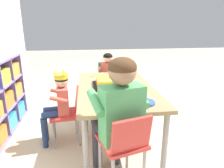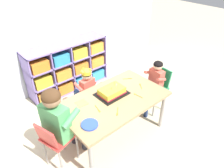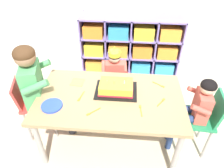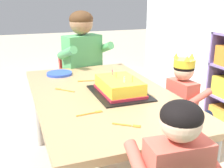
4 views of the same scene
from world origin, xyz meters
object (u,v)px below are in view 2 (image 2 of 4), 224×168
classroom_chair_adult_side (56,139)px  fork_scattered_mid_table (138,95)px  classroom_chair_blue (91,97)px  fork_at_table_front_edge (98,109)px  fork_near_cake_tray (128,79)px  fork_by_napkin (141,86)px  child_with_crown (85,86)px  fork_near_child_seat (117,112)px  classroom_chair_guest_side (157,86)px  paper_plate_stack (90,125)px  guest_at_table_side (154,81)px  activity_table (113,103)px  adult_helper_seated (60,118)px  birthday_cake_on_tray (112,92)px

classroom_chair_adult_side → fork_scattered_mid_table: 1.11m
classroom_chair_blue → fork_at_table_front_edge: size_ratio=4.30×
fork_near_cake_tray → fork_by_napkin: size_ratio=1.06×
fork_scattered_mid_table → fork_at_table_front_edge: bearing=-109.5°
fork_near_cake_tray → child_with_crown: bearing=-2.8°
fork_scattered_mid_table → fork_near_child_seat: bearing=-88.2°
classroom_chair_blue → classroom_chair_guest_side: (0.87, -0.51, 0.08)m
child_with_crown → classroom_chair_adult_side: bearing=27.7°
fork_at_table_front_edge → fork_by_napkin: bearing=-78.2°
classroom_chair_blue → fork_scattered_mid_table: size_ratio=4.45×
classroom_chair_blue → paper_plate_stack: (-0.49, -0.67, 0.27)m
guest_at_table_side → fork_near_child_seat: 0.93m
activity_table → fork_near_child_seat: (-0.13, -0.21, 0.06)m
adult_helper_seated → fork_near_cake_tray: size_ratio=8.97×
classroom_chair_adult_side → paper_plate_stack: classroom_chair_adult_side is taller
classroom_chair_guest_side → paper_plate_stack: (-1.36, -0.16, 0.19)m
fork_near_child_seat → guest_at_table_side: bearing=-30.0°
paper_plate_stack → birthday_cake_on_tray: bearing=25.8°
classroom_chair_blue → fork_scattered_mid_table: bearing=105.7°
guest_at_table_side → fork_at_table_front_edge: bearing=-84.6°
paper_plate_stack → fork_scattered_mid_table: bearing=1.7°
classroom_chair_blue → fork_at_table_front_edge: fork_at_table_front_edge is taller
fork_at_table_front_edge → fork_near_child_seat: bearing=-130.4°
fork_near_child_seat → adult_helper_seated: bearing=109.6°
classroom_chair_adult_side → adult_helper_seated: size_ratio=0.65×
classroom_chair_blue → paper_plate_stack: size_ratio=3.28×
child_with_crown → fork_near_child_seat: size_ratio=7.12×
paper_plate_stack → fork_near_child_seat: paper_plate_stack is taller
child_with_crown → fork_near_cake_tray: child_with_crown is taller
classroom_chair_adult_side → fork_by_napkin: bearing=-109.4°
activity_table → birthday_cake_on_tray: (0.05, 0.09, 0.10)m
classroom_chair_blue → adult_helper_seated: adult_helper_seated is taller
guest_at_table_side → fork_scattered_mid_table: 0.52m
fork_by_napkin → classroom_chair_guest_side: bearing=128.6°
guest_at_table_side → fork_near_child_seat: bearing=-73.0°
adult_helper_seated → fork_near_cake_tray: 1.16m
classroom_chair_blue → classroom_chair_adult_side: size_ratio=0.87×
child_with_crown → classroom_chair_guest_side: 1.08m
fork_near_cake_tray → fork_scattered_mid_table: same height
birthday_cake_on_tray → fork_near_cake_tray: birthday_cake_on_tray is taller
child_with_crown → fork_by_napkin: size_ratio=7.30×
adult_helper_seated → activity_table: bearing=-112.5°
child_with_crown → guest_at_table_side: bearing=135.0°
adult_helper_seated → fork_at_table_front_edge: size_ratio=7.53×
adult_helper_seated → fork_by_napkin: (1.15, -0.12, -0.04)m
fork_at_table_front_edge → fork_scattered_mid_table: 0.56m
activity_table → child_with_crown: (-0.01, 0.60, -0.05)m
child_with_crown → adult_helper_seated: size_ratio=0.77×
fork_near_cake_tray → fork_near_child_seat: bearing=72.2°
birthday_cake_on_tray → fork_near_cake_tray: (0.42, 0.12, -0.04)m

